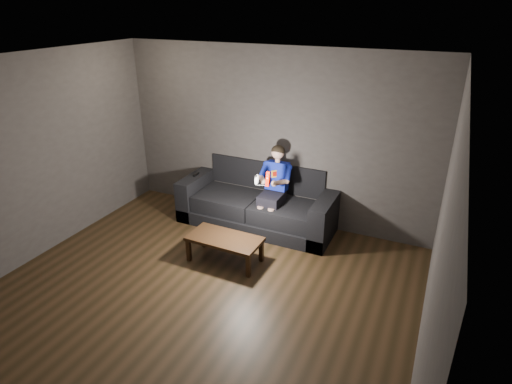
% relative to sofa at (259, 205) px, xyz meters
% --- Properties ---
extents(floor, '(5.00, 5.00, 0.00)m').
position_rel_sofa_xyz_m(floor, '(0.10, -2.22, -0.31)').
color(floor, black).
rests_on(floor, ground).
extents(back_wall, '(5.00, 0.04, 2.70)m').
position_rel_sofa_xyz_m(back_wall, '(0.10, 0.28, 1.04)').
color(back_wall, '#383230').
rests_on(back_wall, ground).
extents(left_wall, '(0.04, 5.00, 2.70)m').
position_rel_sofa_xyz_m(left_wall, '(-2.40, -2.22, 1.04)').
color(left_wall, '#383230').
rests_on(left_wall, ground).
extents(right_wall, '(0.04, 5.00, 2.70)m').
position_rel_sofa_xyz_m(right_wall, '(2.60, -2.22, 1.04)').
color(right_wall, '#383230').
rests_on(right_wall, ground).
extents(ceiling, '(5.00, 5.00, 0.02)m').
position_rel_sofa_xyz_m(ceiling, '(0.10, -2.22, 2.39)').
color(ceiling, white).
rests_on(ceiling, back_wall).
extents(sofa, '(2.43, 1.05, 0.94)m').
position_rel_sofa_xyz_m(sofa, '(0.00, 0.00, 0.00)').
color(sofa, black).
rests_on(sofa, floor).
extents(child, '(0.49, 0.60, 1.20)m').
position_rel_sofa_xyz_m(child, '(0.28, -0.07, 0.48)').
color(child, black).
rests_on(child, sofa).
extents(wii_remote_red, '(0.05, 0.08, 0.22)m').
position_rel_sofa_xyz_m(wii_remote_red, '(0.37, -0.53, 0.71)').
color(wii_remote_red, red).
rests_on(wii_remote_red, child).
extents(nunchuk_white, '(0.08, 0.11, 0.17)m').
position_rel_sofa_xyz_m(nunchuk_white, '(0.20, -0.52, 0.66)').
color(nunchuk_white, silver).
rests_on(nunchuk_white, child).
extents(wii_remote_black, '(0.06, 0.16, 0.03)m').
position_rel_sofa_xyz_m(wii_remote_black, '(-1.09, -0.09, 0.37)').
color(wii_remote_black, black).
rests_on(wii_remote_black, sofa).
extents(coffee_table, '(1.00, 0.52, 0.36)m').
position_rel_sofa_xyz_m(coffee_table, '(0.04, -1.21, 0.01)').
color(coffee_table, black).
rests_on(coffee_table, floor).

